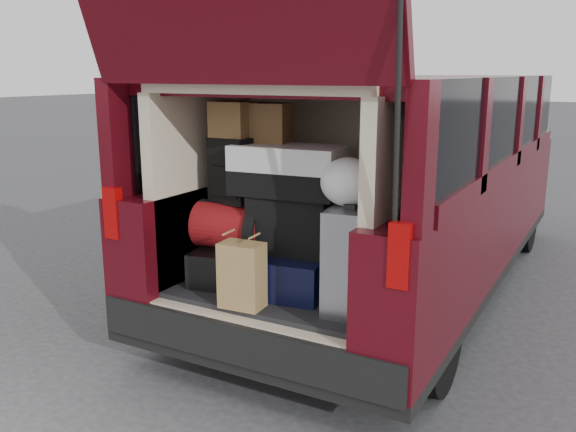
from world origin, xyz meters
The scene contains 14 objects.
ground centered at (0.00, 0.00, 0.00)m, with size 80.00×80.00×0.00m, color #333335.
minivan centered at (0.00, 1.86, 0.91)m, with size 1.90×5.35×2.77m.
load_floor centered at (0.00, 0.28, 0.28)m, with size 1.24×1.05×0.55m, color black.
black_hardshell centered at (-0.38, 0.16, 0.66)m, with size 0.38×0.53×0.21m, color black.
navy_hardshell centered at (0.05, 0.18, 0.66)m, with size 0.43×0.52×0.23m, color black.
silver_roller centered at (0.47, 0.06, 0.84)m, with size 0.24×0.38×0.57m, color silver.
kraft_bag centered at (-0.07, -0.19, 0.73)m, with size 0.24×0.15×0.36m, color #AD884E.
red_duffel centered at (-0.35, 0.13, 0.90)m, with size 0.43×0.28×0.28m, color maroon.
black_soft_case centered at (0.03, 0.19, 0.95)m, with size 0.47×0.28×0.34m, color black.
backpack centered at (-0.36, 0.16, 1.24)m, with size 0.27×0.17×0.39m, color black.
twotone_duffel centered at (0.01, 0.19, 1.26)m, with size 0.63×0.33×0.28m, color silver.
grocery_sack_lower centered at (-0.36, 0.17, 1.54)m, with size 0.23×0.19×0.21m, color brown.
grocery_sack_upper centered at (-0.17, 0.28, 1.52)m, with size 0.23×0.19×0.23m, color brown.
plastic_bag_right centered at (0.43, 0.07, 1.25)m, with size 0.30×0.28×0.26m, color white.
Camera 1 is at (1.68, -2.83, 1.81)m, focal length 38.00 mm.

